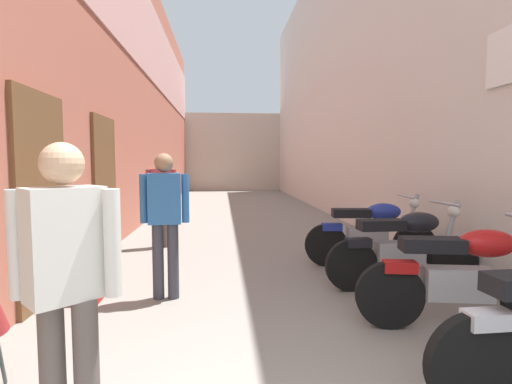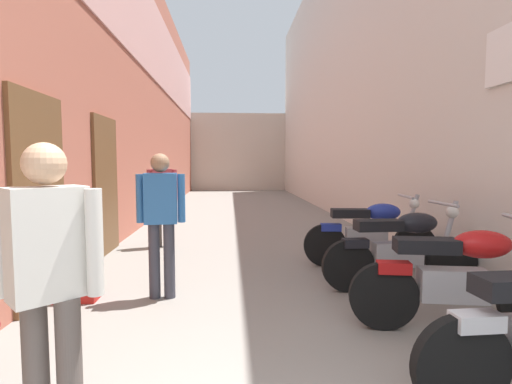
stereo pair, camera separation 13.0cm
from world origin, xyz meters
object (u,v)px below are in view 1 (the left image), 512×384
(pedestrian_further_down, at_px, (161,195))
(plastic_crate, at_px, (81,288))
(pedestrian_by_doorway, at_px, (66,279))
(motorcycle_second, at_px, (465,275))
(pedestrian_mid_alley, at_px, (165,215))
(motorcycle_third, at_px, (404,247))
(motorcycle_fourth, at_px, (371,231))

(pedestrian_further_down, bearing_deg, plastic_crate, -100.10)
(plastic_crate, bearing_deg, pedestrian_by_doorway, -71.69)
(motorcycle_second, relative_size, pedestrian_by_doorway, 1.17)
(pedestrian_mid_alley, bearing_deg, motorcycle_third, 1.68)
(motorcycle_third, height_order, pedestrian_further_down, pedestrian_further_down)
(motorcycle_third, bearing_deg, plastic_crate, -178.84)
(motorcycle_second, height_order, plastic_crate, motorcycle_second)
(motorcycle_third, relative_size, pedestrian_by_doorway, 1.18)
(motorcycle_third, bearing_deg, pedestrian_mid_alley, -178.32)
(pedestrian_by_doorway, relative_size, pedestrian_further_down, 1.00)
(motorcycle_third, distance_m, plastic_crate, 3.63)
(motorcycle_fourth, height_order, pedestrian_by_doorway, pedestrian_by_doorway)
(pedestrian_further_down, bearing_deg, motorcycle_second, -49.47)
(motorcycle_fourth, height_order, pedestrian_further_down, pedestrian_further_down)
(pedestrian_by_doorway, bearing_deg, motorcycle_second, 23.75)
(motorcycle_fourth, relative_size, pedestrian_further_down, 1.18)
(motorcycle_fourth, height_order, pedestrian_mid_alley, pedestrian_mid_alley)
(motorcycle_fourth, bearing_deg, pedestrian_mid_alley, -158.12)
(motorcycle_third, xyz_separation_m, motorcycle_fourth, (-0.00, 1.01, 0.00))
(motorcycle_second, distance_m, pedestrian_by_doorway, 3.14)
(motorcycle_fourth, distance_m, pedestrian_further_down, 3.52)
(motorcycle_fourth, bearing_deg, motorcycle_third, -90.00)
(pedestrian_by_doorway, distance_m, plastic_crate, 2.56)
(pedestrian_mid_alley, xyz_separation_m, pedestrian_further_down, (-0.43, 2.62, 0.00))
(motorcycle_second, relative_size, motorcycle_third, 0.99)
(motorcycle_fourth, bearing_deg, motorcycle_second, -90.00)
(pedestrian_further_down, bearing_deg, pedestrian_mid_alley, -80.62)
(motorcycle_third, height_order, motorcycle_fourth, same)
(motorcycle_second, xyz_separation_m, motorcycle_third, (0.00, 1.14, 0.00))
(motorcycle_fourth, relative_size, pedestrian_mid_alley, 1.18)
(motorcycle_third, relative_size, motorcycle_fourth, 1.00)
(pedestrian_by_doorway, bearing_deg, plastic_crate, 108.31)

